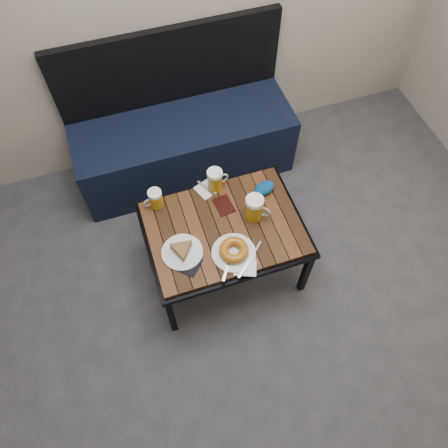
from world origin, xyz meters
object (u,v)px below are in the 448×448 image
object	(u,v)px
cafe_table	(224,231)
plate_pie	(182,251)
bench	(184,140)
beer_mug_right	(255,208)
passport_burgundy	(224,205)
beer_mug_centre	(215,180)
passport_navy	(191,266)
knit_pouch	(264,188)
beer_mug_left	(155,199)
plate_bagel	(234,251)

from	to	relation	value
cafe_table	plate_pie	world-z (taller)	plate_pie
bench	beer_mug_right	bearing A→B (deg)	-77.94
beer_mug_right	plate_pie	bearing A→B (deg)	-131.62
bench	plate_pie	xyz separation A→B (m)	(-0.25, -0.92, 0.22)
passport_burgundy	beer_mug_centre	bearing A→B (deg)	85.71
passport_navy	knit_pouch	bearing A→B (deg)	75.66
bench	knit_pouch	distance (m)	0.78
beer_mug_centre	beer_mug_right	size ratio (longest dim) A/B	0.90
beer_mug_left	plate_pie	xyz separation A→B (m)	(0.05, -0.33, -0.04)
plate_pie	plate_bagel	size ratio (longest dim) A/B	0.78
bench	passport_navy	world-z (taller)	bench
beer_mug_left	passport_burgundy	size ratio (longest dim) A/B	0.97
beer_mug_centre	beer_mug_right	bearing A→B (deg)	-68.95
bench	passport_burgundy	xyz separation A→B (m)	(0.05, -0.71, 0.20)
beer_mug_centre	beer_mug_left	bearing A→B (deg)	174.57
cafe_table	knit_pouch	size ratio (longest dim) A/B	6.73
bench	plate_bagel	size ratio (longest dim) A/B	5.22
beer_mug_right	passport_burgundy	world-z (taller)	beer_mug_right
cafe_table	beer_mug_right	bearing A→B (deg)	4.91
bench	beer_mug_left	distance (m)	0.71
beer_mug_right	passport_burgundy	distance (m)	0.19
cafe_table	beer_mug_centre	xyz separation A→B (m)	(0.04, 0.26, 0.11)
passport_navy	knit_pouch	size ratio (longest dim) A/B	0.87
knit_pouch	plate_pie	bearing A→B (deg)	-156.59
cafe_table	passport_burgundy	bearing A→B (deg)	71.93
plate_bagel	bench	bearing A→B (deg)	89.99
beer_mug_left	beer_mug_right	bearing A→B (deg)	148.01
bench	passport_burgundy	bearing A→B (deg)	-86.37
passport_navy	plate_bagel	bearing A→B (deg)	43.36
cafe_table	plate_pie	size ratio (longest dim) A/B	4.00
plate_pie	plate_bagel	xyz separation A→B (m)	(0.25, -0.09, 0.00)
beer_mug_right	knit_pouch	bearing A→B (deg)	86.58
beer_mug_left	plate_bagel	size ratio (longest dim) A/B	0.44
cafe_table	passport_navy	bearing A→B (deg)	-143.80
bench	beer_mug_right	world-z (taller)	bench
bench	beer_mug_right	xyz separation A→B (m)	(0.18, -0.83, 0.28)
plate_pie	passport_burgundy	bearing A→B (deg)	35.59
cafe_table	beer_mug_right	distance (m)	0.21
cafe_table	beer_mug_centre	world-z (taller)	beer_mug_centre
beer_mug_centre	passport_burgundy	bearing A→B (deg)	-95.80
cafe_table	beer_mug_left	size ratio (longest dim) A/B	7.06
beer_mug_right	plate_pie	size ratio (longest dim) A/B	0.72
beer_mug_left	plate_bagel	distance (m)	0.51
passport_burgundy	knit_pouch	xyz separation A→B (m)	(0.24, 0.02, 0.02)
beer_mug_right	beer_mug_centre	bearing A→B (deg)	154.63
beer_mug_centre	plate_pie	size ratio (longest dim) A/B	0.65
plate_bagel	knit_pouch	bearing A→B (deg)	47.99
beer_mug_centre	passport_navy	distance (m)	0.51
beer_mug_centre	plate_pie	world-z (taller)	beer_mug_centre
plate_pie	knit_pouch	bearing A→B (deg)	23.41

